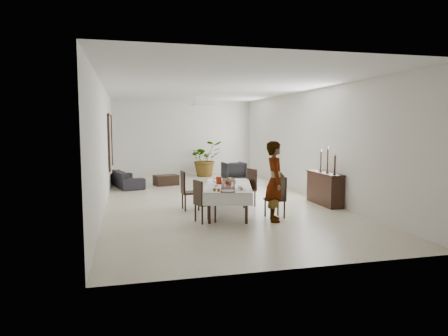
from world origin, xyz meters
TOP-DOWN VIEW (x-y plane):
  - floor at (0.00, 0.00)m, footprint 6.00×12.00m
  - ceiling at (0.00, 0.00)m, footprint 6.00×12.00m
  - wall_back at (0.00, 6.00)m, footprint 6.00×0.02m
  - wall_front at (0.00, -6.00)m, footprint 6.00×0.02m
  - wall_left at (-3.00, 0.00)m, footprint 0.02×12.00m
  - wall_right at (3.00, 0.00)m, footprint 0.02×12.00m
  - dining_table_top at (-0.05, -2.06)m, footprint 1.46×2.37m
  - table_leg_fl at (-0.71, -2.97)m, footprint 0.08×0.08m
  - table_leg_fr at (0.08, -3.18)m, footprint 0.08×0.08m
  - table_leg_bl at (-0.17, -0.94)m, footprint 0.08×0.08m
  - table_leg_br at (0.61, -1.14)m, footprint 0.08×0.08m
  - tablecloth_top at (-0.05, -2.06)m, footprint 1.66×2.58m
  - tablecloth_drape_left at (-0.57, -1.92)m, footprint 0.62×2.30m
  - tablecloth_drape_right at (0.47, -2.19)m, footprint 0.62×2.30m
  - tablecloth_drape_near at (-0.35, -3.20)m, footprint 1.05×0.29m
  - tablecloth_drape_far at (0.25, -0.91)m, footprint 1.05×0.29m
  - table_runner at (-0.05, -2.06)m, footprint 0.90×2.31m
  - red_pitcher at (-0.24, -1.86)m, footprint 0.17×0.17m
  - pitcher_handle at (-0.31, -1.84)m, footprint 0.11×0.05m
  - wine_glass_near at (-0.09, -2.66)m, footprint 0.06×0.06m
  - wine_glass_mid at (-0.27, -2.52)m, footprint 0.06×0.06m
  - wine_glass_far at (0.01, -2.02)m, footprint 0.06×0.06m
  - teacup_right at (0.08, -2.66)m, footprint 0.08×0.08m
  - saucer_right at (0.08, -2.66)m, footprint 0.14×0.14m
  - teacup_left at (-0.40, -2.30)m, footprint 0.08×0.08m
  - saucer_left at (-0.40, -2.30)m, footprint 0.14×0.14m
  - plate_near_right at (0.03, -2.94)m, footprint 0.22×0.22m
  - bread_near_right at (0.03, -2.94)m, footprint 0.08×0.08m
  - plate_near_left at (-0.49, -2.65)m, footprint 0.22×0.22m
  - plate_far_left at (-0.20, -1.49)m, footprint 0.22×0.22m
  - serving_tray at (-0.30, -2.99)m, footprint 0.33×0.33m
  - jam_jar_a at (-0.50, -2.97)m, footprint 0.06×0.06m
  - jam_jar_b at (-0.57, -2.89)m, footprint 0.06×0.06m
  - fruit_basket at (0.06, -1.85)m, footprint 0.28×0.28m
  - fruit_red at (0.09, -1.84)m, footprint 0.08×0.08m
  - fruit_green at (0.03, -1.81)m, footprint 0.07×0.07m
  - fruit_yellow at (0.04, -1.89)m, footprint 0.08×0.08m
  - chair_right_near_seat at (0.89, -2.76)m, footprint 0.44×0.44m
  - chair_right_near_leg_fl at (1.07, -2.92)m, footprint 0.04×0.04m
  - chair_right_near_leg_fr at (1.04, -2.58)m, footprint 0.04×0.04m
  - chair_right_near_leg_bl at (0.74, -2.94)m, footprint 0.04×0.04m
  - chair_right_near_leg_br at (0.71, -2.61)m, footprint 0.04×0.04m
  - chair_right_near_back at (1.07, -2.75)m, footprint 0.07×0.41m
  - chair_right_far_seat at (0.62, -1.34)m, footprint 0.53×0.53m
  - chair_right_far_leg_fl at (0.84, -1.46)m, footprint 0.05×0.05m
  - chair_right_far_leg_fr at (0.73, -1.13)m, footprint 0.05×0.05m
  - chair_right_far_leg_bl at (0.51, -1.56)m, footprint 0.05×0.05m
  - chair_right_far_leg_br at (0.41, -1.23)m, footprint 0.05×0.05m
  - chair_right_far_back at (0.80, -1.29)m, footprint 0.16×0.41m
  - chair_left_near_seat at (-0.76, -2.80)m, footprint 0.50×0.50m
  - chair_left_near_leg_fl at (-0.97, -2.70)m, footprint 0.05×0.05m
  - chair_left_near_leg_fr at (-0.87, -3.01)m, footprint 0.05×0.05m
  - chair_left_near_leg_bl at (-0.66, -2.60)m, footprint 0.05×0.05m
  - chair_left_near_leg_br at (-0.56, -2.91)m, footprint 0.05×0.05m
  - chair_left_near_back at (-0.94, -2.86)m, footprint 0.15×0.39m
  - chair_left_far_seat at (-0.88, -1.43)m, footprint 0.45×0.45m
  - chair_left_far_leg_fl at (-1.06, -1.26)m, footprint 0.04×0.04m
  - chair_left_far_leg_fr at (-1.04, -1.61)m, footprint 0.04×0.04m
  - chair_left_far_leg_bl at (-0.72, -1.24)m, footprint 0.04×0.04m
  - chair_left_far_leg_br at (-0.69, -1.59)m, footprint 0.04×0.04m
  - chair_left_far_back at (-1.07, -1.44)m, footprint 0.07×0.42m
  - woman at (0.77, -3.06)m, footprint 0.59×0.74m
  - sideboard_body at (2.78, -1.59)m, footprint 0.38×1.41m
  - sideboard_top at (2.78, -1.59)m, footprint 0.41×1.47m
  - candlestick_near_base at (2.78, -2.11)m, footprint 0.09×0.09m
  - candlestick_near_shaft at (2.78, -2.11)m, footprint 0.05×0.05m
  - candlestick_near_candle at (2.78, -2.11)m, footprint 0.03×0.03m
  - candlestick_mid_base at (2.78, -1.73)m, footprint 0.09×0.09m
  - candlestick_mid_shaft at (2.78, -1.73)m, footprint 0.05×0.05m
  - candlestick_mid_candle at (2.78, -1.73)m, footprint 0.03×0.03m
  - candlestick_far_base at (2.78, -1.36)m, footprint 0.09×0.09m
  - candlestick_far_shaft at (2.78, -1.36)m, footprint 0.05×0.05m
  - candlestick_far_candle at (2.78, -1.36)m, footprint 0.03×0.03m
  - sofa at (-2.42, 2.92)m, footprint 1.19×2.06m
  - armchair at (1.62, 3.55)m, footprint 0.86×0.88m
  - coffee_table at (-1.06, 3.01)m, footprint 0.94×0.74m
  - potted_plant at (0.83, 5.28)m, footprint 1.58×1.44m
  - mirror_frame_near at (-2.96, 2.20)m, footprint 0.06×1.05m
  - mirror_glass_near at (-2.92, 2.20)m, footprint 0.01×0.90m
  - mirror_frame_far at (-2.96, 4.30)m, footprint 0.06×1.05m
  - mirror_glass_far at (-2.92, 4.30)m, footprint 0.01×0.90m
  - fan_rod at (0.00, 3.00)m, footprint 0.04×0.04m
  - fan_hub at (0.00, 3.00)m, footprint 0.16×0.16m
  - fan_blade_n at (0.00, 3.35)m, footprint 0.10×0.55m
  - fan_blade_s at (0.00, 2.65)m, footprint 0.10×0.55m
  - fan_blade_e at (0.35, 3.00)m, footprint 0.55×0.10m
  - fan_blade_w at (-0.35, 3.00)m, footprint 0.55×0.10m

SIDE VIEW (x-z plane):
  - floor at x=0.00m, z-range 0.00..0.00m
  - coffee_table at x=-1.06m, z-range 0.00..0.37m
  - chair_left_near_leg_fl at x=-0.97m, z-range 0.00..0.39m
  - chair_left_near_leg_fr at x=-0.87m, z-range 0.00..0.39m
  - chair_left_near_leg_bl at x=-0.66m, z-range 0.00..0.39m
  - chair_left_near_leg_br at x=-0.56m, z-range 0.00..0.39m
  - chair_right_near_leg_fl at x=1.07m, z-range 0.00..0.40m
  - chair_right_near_leg_fr at x=1.04m, z-range 0.00..0.40m
  - chair_right_near_leg_bl at x=0.74m, z-range 0.00..0.40m
  - chair_right_near_leg_br at x=0.71m, z-range 0.00..0.40m
  - chair_right_far_leg_fl at x=0.84m, z-range 0.00..0.42m
  - chair_right_far_leg_fr at x=0.73m, z-range 0.00..0.42m
  - chair_right_far_leg_bl at x=0.51m, z-range 0.00..0.42m
  - chair_right_far_leg_br at x=0.41m, z-range 0.00..0.42m
  - chair_left_far_leg_fl at x=-1.06m, z-range 0.00..0.42m
  - chair_left_far_leg_fr at x=-1.04m, z-range 0.00..0.42m
  - chair_left_far_leg_bl at x=-0.72m, z-range 0.00..0.42m
  - chair_left_far_leg_br at x=-0.69m, z-range 0.00..0.42m
  - sofa at x=-2.42m, z-range 0.00..0.56m
  - table_leg_fl at x=-0.71m, z-range 0.00..0.65m
  - table_leg_fr at x=0.08m, z-range 0.00..0.65m
  - table_leg_bl at x=-0.17m, z-range 0.00..0.65m
  - table_leg_br at x=0.61m, z-range 0.00..0.65m
  - armchair at x=1.62m, z-range 0.00..0.75m
  - chair_left_near_seat at x=-0.76m, z-range 0.40..0.44m
  - sideboard_body at x=2.78m, z-range 0.00..0.85m
  - chair_right_near_seat at x=0.89m, z-range 0.40..0.45m
  - chair_right_far_seat at x=0.62m, z-range 0.42..0.46m
  - chair_left_far_seat at x=-0.88m, z-range 0.42..0.47m
  - tablecloth_drape_left at x=-0.57m, z-range 0.42..0.70m
  - tablecloth_drape_right at x=0.47m, z-range 0.42..0.70m
  - tablecloth_drape_near at x=-0.35m, z-range 0.42..0.70m
  - tablecloth_drape_far at x=0.25m, z-range 0.42..0.70m
  - dining_table_top at x=-0.05m, z-range 0.65..0.69m
  - chair_left_near_back at x=-0.94m, z-range 0.44..0.94m
  - tablecloth_top at x=-0.05m, z-range 0.69..0.70m
  - chair_right_near_back at x=1.07m, z-range 0.44..0.96m
  - table_runner at x=-0.05m, z-range 0.70..0.71m
  - saucer_right at x=0.08m, z-range 0.70..0.71m
  - saucer_left at x=-0.40m, z-range 0.70..0.71m
  - plate_near_right at x=0.03m, z-range 0.70..0.72m
  - plate_near_left at x=-0.49m, z-range 0.70..0.72m
  - plate_far_left at x=-0.20m, z-range 0.70..0.72m
  - serving_tray at x=-0.30m, z-range 0.70..0.72m
  - chair_right_far_back at x=0.80m, z-range 0.46..0.99m
  - teacup_right at x=0.08m, z-range 0.70..0.76m
  - teacup_left at x=-0.40m, z-range 0.70..0.76m
  - chair_left_far_back at x=-1.07m, z-range 0.46..1.00m
  - bread_near_right at x=0.03m, z-range 0.69..0.78m
  - jam_jar_a at x=-0.50m, z-range 0.70..0.77m
  - jam_jar_b at x=-0.57m, z-range 0.70..0.77m
  - fruit_basket at x=0.06m, z-range 0.70..0.79m
  - potted_plant at x=0.83m, z-range 0.00..1.50m
  - wine_glass_near at x=-0.09m, z-range 0.70..0.86m
  - wine_glass_mid at x=-0.27m, z-range 0.70..0.86m
  - wine_glass_far at x=0.01m, z-range 0.70..0.86m
  - red_pitcher at x=-0.24m, z-range 0.70..0.89m
  - pitcher_handle at x=-0.31m, z-range 0.74..0.85m
  - fruit_red at x=0.09m, z-range 0.78..0.86m
  - fruit_green at x=0.03m, z-range 0.78..0.85m
  - fruit_yellow at x=0.04m, z-range 0.78..0.86m
  - sideboard_top at x=2.78m, z-range 0.85..0.88m
  - candlestick_near_base at x=2.78m, z-range 0.88..0.90m
  - candlestick_mid_base at x=2.78m, z-range 0.88..0.90m
  - candlestick_far_base at x=2.78m, z-range 0.88..0.90m
  - woman at x=0.77m, z-range 0.00..1.80m
  - candlestick_near_shaft at x=2.78m, z-range 0.90..1.37m
  - candlestick_far_shaft at x=2.78m, z-range 0.90..1.42m
  - candlestick_mid_shaft at x=2.78m, z-range 0.90..1.52m
  - candlestick_near_candle at x=2.78m, z-range 1.37..1.45m
  - candlestick_far_candle at x=2.78m, z-range 1.42..1.50m
  - candlestick_mid_candle at x=2.78m, z-range 1.52..1.59m
  - wall_back at x=0.00m, z-range 0.00..3.20m
  - wall_front at x=0.00m, z-range 0.00..3.20m
  - wall_left at x=-3.00m, z-range 0.00..3.20m
  - wall_right at x=3.00m, z-range 0.00..3.20m
  - mirror_frame_near at x=-2.96m, z-range 0.67..2.53m
  - mirror_glass_near at x=-2.92m, z-range 0.75..2.45m
  - mirror_frame_far at x=-2.96m, z-range 0.67..2.53m
  - mirror_glass_far at x=-2.92m, z-range 0.75..2.45m
  - fan_hub at x=0.00m, z-range 2.86..2.94m
  - fan_blade_n at x=0.00m, z-range 2.89..2.91m
  - fan_blade_s at x=0.00m, z-range 2.89..2.91m
  - fan_blade_e at x=0.35m, z-range 2.89..2.91m
  - fan_blade_w at x=-0.35m, z-range 2.89..2.91m
  - fan_rod at x=0.00m, z-range 3.00..3.20m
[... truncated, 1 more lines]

